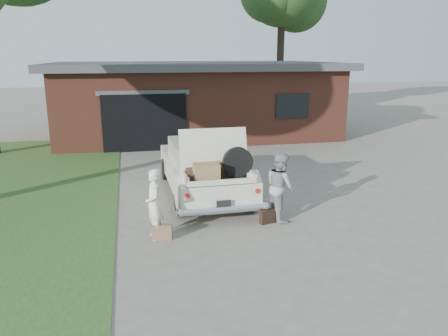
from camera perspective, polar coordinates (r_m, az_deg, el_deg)
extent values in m
plane|color=gray|center=(9.91, 0.75, -7.03)|extent=(90.00, 90.00, 0.00)
cube|color=#2D4C1E|center=(12.96, -27.07, -3.37)|extent=(6.00, 16.00, 0.02)
cube|color=brown|center=(20.81, -3.82, 8.64)|extent=(12.00, 7.00, 3.00)
cube|color=#4C4C51|center=(20.71, -3.90, 13.19)|extent=(12.80, 7.80, 0.30)
cube|color=black|center=(17.22, -10.32, 5.85)|extent=(3.20, 0.30, 2.20)
cube|color=#4C4C51|center=(17.01, -10.49, 9.64)|extent=(3.50, 0.12, 0.18)
cube|color=black|center=(18.30, 8.90, 8.00)|extent=(1.40, 0.08, 1.00)
cylinder|color=#38281E|center=(27.83, 7.33, 13.29)|extent=(0.44, 0.44, 6.14)
sphere|color=#385C26|center=(28.85, 9.46, 20.68)|extent=(3.70, 3.70, 3.70)
cube|color=beige|center=(11.73, -2.77, -0.53)|extent=(1.87, 4.78, 0.62)
cube|color=#ADA898|center=(11.87, -3.05, 2.37)|extent=(1.60, 1.92, 0.49)
cube|color=black|center=(12.75, -3.78, 3.12)|extent=(1.47, 0.10, 0.42)
cube|color=black|center=(11.01, -2.21, 1.31)|extent=(1.47, 0.10, 0.42)
cylinder|color=black|center=(10.16, -5.73, -4.65)|extent=(0.22, 0.63, 0.63)
cylinder|color=black|center=(10.49, 3.39, -3.98)|extent=(0.22, 0.63, 0.63)
cylinder|color=black|center=(13.24, -7.60, -0.13)|extent=(0.22, 0.63, 0.63)
cylinder|color=black|center=(13.49, -0.52, 0.28)|extent=(0.22, 0.63, 0.63)
cylinder|color=silver|center=(9.53, -0.07, -5.48)|extent=(1.95, 0.20, 0.17)
cylinder|color=#A5140F|center=(9.33, -4.83, -3.62)|extent=(0.12, 0.10, 0.11)
cylinder|color=#A5140F|center=(9.67, 4.35, -2.96)|extent=(0.12, 0.10, 0.11)
cube|color=black|center=(9.46, -0.04, -4.71)|extent=(0.32, 0.02, 0.16)
cube|color=black|center=(9.93, -0.88, -1.35)|extent=(1.49, 1.07, 0.04)
cube|color=beige|center=(9.78, -5.24, -1.09)|extent=(0.07, 1.05, 0.17)
cube|color=beige|center=(10.09, 3.34, -0.56)|extent=(0.07, 1.05, 0.17)
cube|color=beige|center=(9.43, -0.20, -1.87)|extent=(1.52, 0.08, 0.11)
cube|color=beige|center=(10.15, -1.34, 2.16)|extent=(1.60, 0.37, 1.06)
cube|color=#4E3221|center=(9.89, -3.04, -0.69)|extent=(0.66, 0.43, 0.21)
cube|color=#97794C|center=(9.63, -2.32, -0.56)|extent=(0.57, 0.38, 0.39)
cube|color=black|center=(10.02, -1.02, -0.61)|extent=(0.53, 0.35, 0.16)
cube|color=olive|center=(10.12, -0.97, 0.49)|extent=(0.42, 0.28, 0.15)
cylinder|color=black|center=(9.90, 1.80, 0.77)|extent=(0.69, 0.16, 0.69)
imported|color=silver|center=(8.95, -9.11, -4.67)|extent=(0.42, 0.57, 1.45)
imported|color=gray|center=(9.90, 7.40, -2.40)|extent=(0.67, 0.82, 1.56)
cube|color=brown|center=(9.04, -8.13, -8.28)|extent=(0.43, 0.22, 0.32)
cube|color=black|center=(9.83, 5.82, -6.30)|extent=(0.43, 0.23, 0.32)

